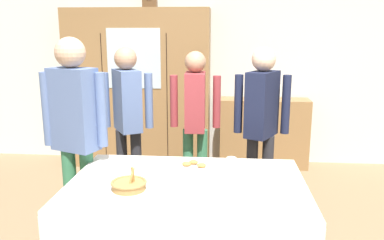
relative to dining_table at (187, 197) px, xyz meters
name	(u,v)px	position (x,y,z in m)	size (l,w,h in m)	color
back_wall	(208,64)	(0.00, 2.89, 0.68)	(6.40, 0.10, 2.70)	silver
dining_table	(187,197)	(0.00, 0.00, 0.00)	(1.64, 1.10, 0.77)	olive
wall_cabinet	(139,89)	(-0.90, 2.59, 0.37)	(1.88, 0.46, 2.08)	olive
bookshelf_low	(264,133)	(0.77, 2.64, -0.21)	(1.16, 0.35, 0.92)	olive
book_stack	(265,96)	(0.77, 2.64, 0.29)	(0.16, 0.21, 0.09)	#B29333
tea_cup_mid_right	(232,162)	(0.31, 0.40, 0.13)	(0.13, 0.13, 0.06)	silver
tea_cup_near_right	(260,166)	(0.53, 0.33, 0.13)	(0.13, 0.13, 0.06)	silver
tea_cup_front_edge	(190,195)	(0.05, -0.26, 0.13)	(0.13, 0.13, 0.06)	white
tea_cup_center	(91,180)	(-0.65, -0.07, 0.13)	(0.13, 0.13, 0.06)	white
bread_basket	(129,185)	(-0.37, -0.14, 0.14)	(0.24, 0.24, 0.16)	#9E7542
pastry_plate	(194,167)	(0.03, 0.31, 0.11)	(0.28, 0.28, 0.05)	white
spoon_far_right	(134,175)	(-0.40, 0.12, 0.10)	(0.12, 0.02, 0.01)	silver
spoon_mid_right	(218,181)	(0.22, 0.05, 0.10)	(0.12, 0.02, 0.01)	silver
spoon_center	(248,204)	(0.41, -0.30, 0.10)	(0.12, 0.02, 0.01)	silver
person_behind_table_right	(262,116)	(0.60, 1.14, 0.34)	(0.52, 0.41, 1.65)	#232328
person_behind_table_left	(127,112)	(-0.72, 1.27, 0.33)	(0.52, 0.41, 1.64)	#232328
person_near_right_end	(75,124)	(-0.93, 0.41, 0.41)	(0.52, 0.32, 1.75)	#33704C
person_beside_shelf	(195,113)	(-0.05, 1.43, 0.30)	(0.52, 0.37, 1.60)	#33704C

